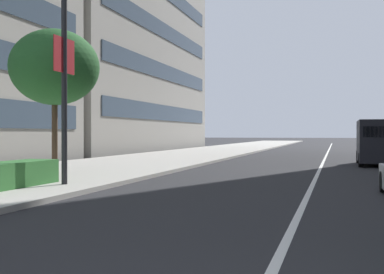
% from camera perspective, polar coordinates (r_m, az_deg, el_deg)
% --- Properties ---
extents(sidewalk_right_plaza, '(160.00, 8.44, 0.15)m').
position_cam_1_polar(sidewalk_right_plaza, '(34.86, -3.11, -2.34)').
color(sidewalk_right_plaza, '#B2ADA3').
rests_on(sidewalk_right_plaza, ground).
extents(lane_centre_stripe, '(110.00, 0.16, 0.01)m').
position_cam_1_polar(lane_centre_stripe, '(38.03, 14.40, -2.23)').
color(lane_centre_stripe, silver).
rests_on(lane_centre_stripe, ground).
extents(delivery_van_ahead, '(5.32, 2.18, 2.45)m').
position_cam_1_polar(delivery_van_ahead, '(30.11, 19.73, -0.44)').
color(delivery_van_ahead, black).
rests_on(delivery_van_ahead, ground).
extents(street_lamp_with_banners, '(1.26, 2.14, 9.35)m').
position_cam_1_polar(street_lamp_with_banners, '(17.10, -13.07, 13.20)').
color(street_lamp_with_banners, '#232326').
rests_on(street_lamp_with_banners, sidewalk_right_plaza).
extents(clipped_hedge_bed, '(4.69, 1.10, 0.75)m').
position_cam_1_polar(clipped_hedge_bed, '(16.05, -20.32, -4.01)').
color(clipped_hedge_bed, '#337033').
rests_on(clipped_hedge_bed, sidewalk_right_plaza).
extents(street_tree_mid_sidewalk, '(3.36, 3.36, 5.52)m').
position_cam_1_polar(street_tree_mid_sidewalk, '(20.36, -14.85, 7.38)').
color(street_tree_mid_sidewalk, '#473323').
rests_on(street_tree_mid_sidewalk, sidewalk_right_plaza).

